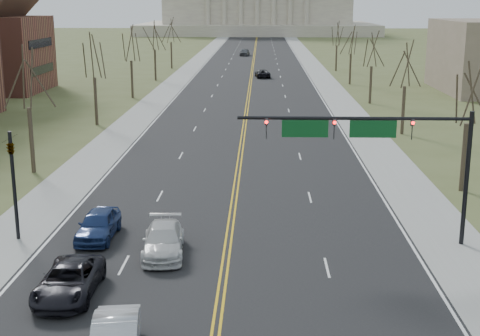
# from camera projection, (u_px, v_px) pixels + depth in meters

# --- Properties ---
(road) EXTENTS (20.00, 380.00, 0.01)m
(road) POSITION_uv_depth(u_px,v_px,m) (253.00, 68.00, 129.70)
(road) COLOR black
(road) RESTS_ON ground
(cross_road) EXTENTS (120.00, 14.00, 0.01)m
(cross_road) POSITION_uv_depth(u_px,v_px,m) (220.00, 302.00, 28.89)
(cross_road) COLOR black
(cross_road) RESTS_ON ground
(sidewalk_left) EXTENTS (4.00, 380.00, 0.03)m
(sidewalk_left) POSITION_uv_depth(u_px,v_px,m) (191.00, 67.00, 130.07)
(sidewalk_left) COLOR gray
(sidewalk_left) RESTS_ON ground
(sidewalk_right) EXTENTS (4.00, 380.00, 0.03)m
(sidewalk_right) POSITION_uv_depth(u_px,v_px,m) (314.00, 68.00, 129.33)
(sidewalk_right) COLOR gray
(sidewalk_right) RESTS_ON ground
(center_line) EXTENTS (0.42, 380.00, 0.01)m
(center_line) POSITION_uv_depth(u_px,v_px,m) (253.00, 68.00, 129.70)
(center_line) COLOR gold
(center_line) RESTS_ON road
(edge_line_left) EXTENTS (0.15, 380.00, 0.01)m
(edge_line_left) POSITION_uv_depth(u_px,v_px,m) (202.00, 67.00, 130.00)
(edge_line_left) COLOR silver
(edge_line_left) RESTS_ON road
(edge_line_right) EXTENTS (0.15, 380.00, 0.01)m
(edge_line_right) POSITION_uv_depth(u_px,v_px,m) (303.00, 68.00, 129.40)
(edge_line_right) COLOR silver
(edge_line_right) RESTS_ON road
(signal_mast) EXTENTS (12.12, 0.44, 7.20)m
(signal_mast) POSITION_uv_depth(u_px,v_px,m) (371.00, 138.00, 34.53)
(signal_mast) COLOR black
(signal_mast) RESTS_ON ground
(signal_left) EXTENTS (0.32, 0.36, 6.00)m
(signal_left) POSITION_uv_depth(u_px,v_px,m) (13.00, 174.00, 35.61)
(signal_left) COLOR black
(signal_left) RESTS_ON ground
(tree_r_0) EXTENTS (3.74, 3.74, 8.50)m
(tree_r_0) POSITION_uv_depth(u_px,v_px,m) (469.00, 96.00, 44.27)
(tree_r_0) COLOR #332B1E
(tree_r_0) RESTS_ON ground
(tree_l_0) EXTENTS (3.96, 3.96, 9.00)m
(tree_l_0) POSITION_uv_depth(u_px,v_px,m) (27.00, 81.00, 49.01)
(tree_l_0) COLOR #332B1E
(tree_l_0) RESTS_ON ground
(tree_r_1) EXTENTS (3.74, 3.74, 8.50)m
(tree_r_1) POSITION_uv_depth(u_px,v_px,m) (406.00, 67.00, 63.65)
(tree_r_1) COLOR #332B1E
(tree_r_1) RESTS_ON ground
(tree_l_1) EXTENTS (3.96, 3.96, 9.00)m
(tree_l_1) POSITION_uv_depth(u_px,v_px,m) (94.00, 58.00, 68.39)
(tree_l_1) COLOR #332B1E
(tree_l_1) RESTS_ON ground
(tree_r_2) EXTENTS (3.74, 3.74, 8.50)m
(tree_r_2) POSITION_uv_depth(u_px,v_px,m) (372.00, 51.00, 83.04)
(tree_r_2) COLOR #332B1E
(tree_r_2) RESTS_ON ground
(tree_l_2) EXTENTS (3.96, 3.96, 9.00)m
(tree_l_2) POSITION_uv_depth(u_px,v_px,m) (131.00, 45.00, 87.78)
(tree_l_2) COLOR #332B1E
(tree_l_2) RESTS_ON ground
(tree_r_3) EXTENTS (3.74, 3.74, 8.50)m
(tree_r_3) POSITION_uv_depth(u_px,v_px,m) (351.00, 42.00, 102.43)
(tree_r_3) COLOR #332B1E
(tree_r_3) RESTS_ON ground
(tree_l_3) EXTENTS (3.96, 3.96, 9.00)m
(tree_l_3) POSITION_uv_depth(u_px,v_px,m) (154.00, 37.00, 107.16)
(tree_l_3) COLOR #332B1E
(tree_l_3) RESTS_ON ground
(tree_r_4) EXTENTS (3.74, 3.74, 8.50)m
(tree_r_4) POSITION_uv_depth(u_px,v_px,m) (337.00, 35.00, 121.81)
(tree_r_4) COLOR #332B1E
(tree_r_4) RESTS_ON ground
(tree_l_4) EXTENTS (3.96, 3.96, 9.00)m
(tree_l_4) POSITION_uv_depth(u_px,v_px,m) (171.00, 32.00, 126.55)
(tree_l_4) COLOR #332B1E
(tree_l_4) RESTS_ON ground
(car_sb_outer_lead) EXTENTS (2.44, 5.18, 1.43)m
(car_sb_outer_lead) POSITION_uv_depth(u_px,v_px,m) (69.00, 281.00, 29.34)
(car_sb_outer_lead) COLOR black
(car_sb_outer_lead) RESTS_ON road
(car_sb_inner_second) EXTENTS (2.49, 5.19, 1.46)m
(car_sb_inner_second) POSITION_uv_depth(u_px,v_px,m) (163.00, 240.00, 34.20)
(car_sb_inner_second) COLOR silver
(car_sb_inner_second) RESTS_ON road
(car_sb_outer_second) EXTENTS (1.90, 4.64, 1.58)m
(car_sb_outer_second) POSITION_uv_depth(u_px,v_px,m) (98.00, 224.00, 36.46)
(car_sb_outer_second) COLOR navy
(car_sb_outer_second) RESTS_ON road
(car_far_nb) EXTENTS (2.79, 5.07, 1.34)m
(car_far_nb) POSITION_uv_depth(u_px,v_px,m) (262.00, 73.00, 112.89)
(car_far_nb) COLOR black
(car_far_nb) RESTS_ON road
(car_far_sb) EXTENTS (2.51, 5.06, 1.66)m
(car_far_sb) POSITION_uv_depth(u_px,v_px,m) (245.00, 52.00, 157.46)
(car_far_sb) COLOR #55595E
(car_far_sb) RESTS_ON road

